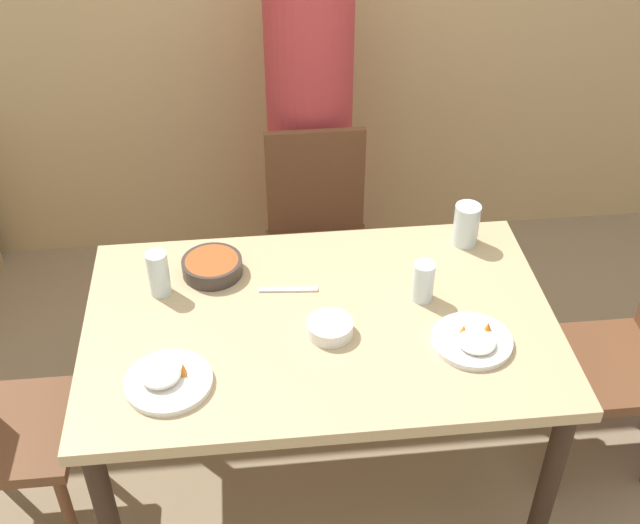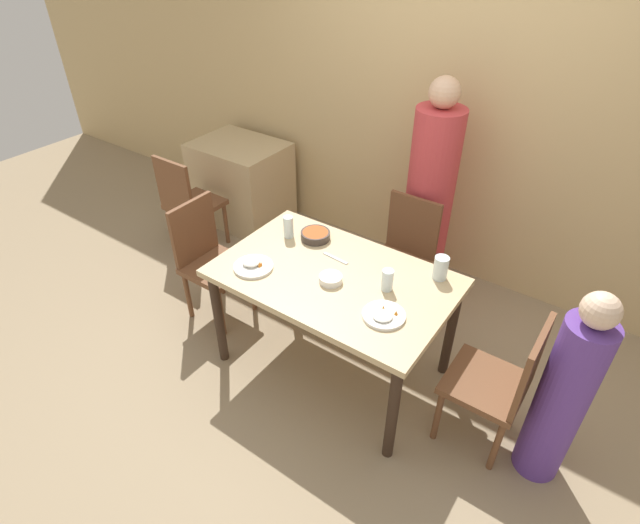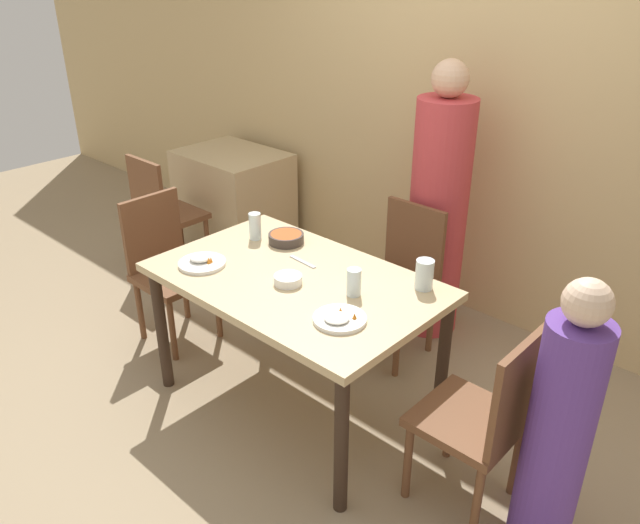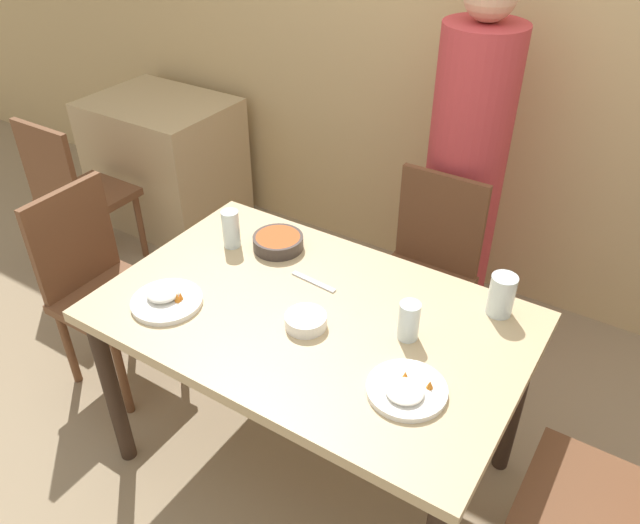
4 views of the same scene
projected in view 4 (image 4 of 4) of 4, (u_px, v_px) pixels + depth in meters
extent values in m
plane|color=#998466|center=(313.00, 459.00, 2.44)|extent=(10.00, 10.00, 0.00)
cube|color=tan|center=(499.00, 19.00, 2.70)|extent=(10.00, 0.06, 2.70)
cube|color=tan|center=(312.00, 317.00, 2.03)|extent=(1.37, 0.86, 0.04)
cylinder|color=#332319|center=(112.00, 392.00, 2.26)|extent=(0.06, 0.06, 0.70)
cylinder|color=#332319|center=(241.00, 287.00, 2.77)|extent=(0.06, 0.06, 0.70)
cylinder|color=#332319|center=(516.00, 401.00, 2.22)|extent=(0.06, 0.06, 0.70)
cube|color=brown|center=(417.00, 289.00, 2.66)|extent=(0.40, 0.40, 0.04)
cube|color=brown|center=(441.00, 222.00, 2.65)|extent=(0.38, 0.03, 0.44)
cylinder|color=brown|center=(362.00, 336.00, 2.74)|extent=(0.04, 0.04, 0.39)
cylinder|color=brown|center=(431.00, 364.00, 2.60)|extent=(0.04, 0.04, 0.39)
cylinder|color=brown|center=(396.00, 296.00, 2.97)|extent=(0.04, 0.04, 0.39)
cylinder|color=brown|center=(461.00, 321.00, 2.82)|extent=(0.04, 0.04, 0.39)
cube|color=brown|center=(594.00, 506.00, 1.81)|extent=(0.40, 0.40, 0.04)
cylinder|color=brown|center=(539.00, 484.00, 2.12)|extent=(0.04, 0.04, 0.39)
cube|color=brown|center=(115.00, 300.00, 2.60)|extent=(0.40, 0.40, 0.04)
cube|color=brown|center=(72.00, 239.00, 2.54)|extent=(0.03, 0.38, 0.44)
cylinder|color=brown|center=(123.00, 377.00, 2.53)|extent=(0.04, 0.04, 0.39)
cylinder|color=brown|center=(179.00, 332.00, 2.76)|extent=(0.04, 0.04, 0.39)
cylinder|color=brown|center=(69.00, 347.00, 2.68)|extent=(0.04, 0.04, 0.39)
cylinder|color=brown|center=(126.00, 306.00, 2.91)|extent=(0.04, 0.04, 0.39)
cylinder|color=#C63D42|center=(462.00, 189.00, 2.77)|extent=(0.34, 0.34, 1.43)
cylinder|color=#3D332D|center=(278.00, 242.00, 2.31)|extent=(0.19, 0.19, 0.05)
cylinder|color=#BC5123|center=(278.00, 237.00, 2.30)|extent=(0.16, 0.16, 0.01)
cylinder|color=white|center=(407.00, 390.00, 1.73)|extent=(0.23, 0.23, 0.02)
ellipsoid|color=white|center=(405.00, 391.00, 1.70)|extent=(0.11, 0.11, 0.02)
cone|color=orange|center=(405.00, 375.00, 1.74)|extent=(0.02, 0.02, 0.03)
cone|color=orange|center=(430.00, 384.00, 1.71)|extent=(0.02, 0.02, 0.03)
cylinder|color=white|center=(167.00, 301.00, 2.05)|extent=(0.23, 0.23, 0.02)
ellipsoid|color=white|center=(163.00, 293.00, 2.05)|extent=(0.11, 0.11, 0.03)
sphere|color=#2D702D|center=(157.00, 293.00, 2.05)|extent=(0.03, 0.03, 0.03)
cone|color=orange|center=(181.00, 296.00, 2.04)|extent=(0.01, 0.01, 0.03)
cone|color=orange|center=(177.00, 297.00, 2.03)|extent=(0.02, 0.02, 0.03)
cone|color=orange|center=(166.00, 285.00, 2.09)|extent=(0.02, 0.02, 0.02)
cylinder|color=white|center=(306.00, 321.00, 1.95)|extent=(0.13, 0.13, 0.04)
cylinder|color=white|center=(306.00, 316.00, 1.94)|extent=(0.12, 0.12, 0.01)
cylinder|color=silver|center=(231.00, 229.00, 2.30)|extent=(0.06, 0.06, 0.15)
cylinder|color=silver|center=(409.00, 321.00, 1.88)|extent=(0.07, 0.07, 0.13)
cylinder|color=silver|center=(502.00, 295.00, 1.98)|extent=(0.08, 0.08, 0.14)
cube|color=silver|center=(314.00, 282.00, 2.15)|extent=(0.18, 0.04, 0.01)
cube|color=tan|center=(166.00, 162.00, 3.74)|extent=(0.80, 0.61, 0.76)
cube|color=brown|center=(89.00, 197.00, 3.32)|extent=(0.40, 0.40, 0.04)
cube|color=brown|center=(49.00, 169.00, 3.06)|extent=(0.38, 0.03, 0.44)
cylinder|color=brown|center=(141.00, 226.00, 3.49)|extent=(0.04, 0.04, 0.39)
cylinder|color=brown|center=(100.00, 210.00, 3.63)|extent=(0.04, 0.04, 0.39)
cylinder|color=brown|center=(94.00, 254.00, 3.26)|extent=(0.04, 0.04, 0.39)
cylinder|color=brown|center=(53.00, 236.00, 3.41)|extent=(0.04, 0.04, 0.39)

